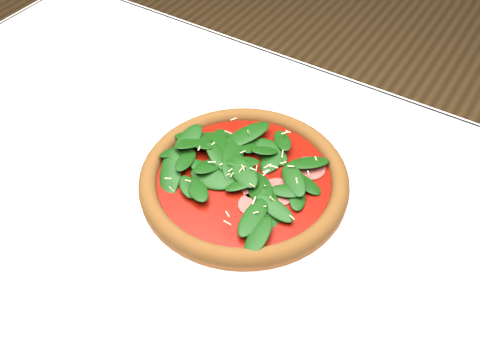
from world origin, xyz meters
The scene contains 3 objects.
dining_table centered at (0.00, 0.00, 0.65)m, with size 1.21×0.81×0.75m.
plate centered at (0.04, 0.08, 0.76)m, with size 0.33×0.33×0.01m.
pizza centered at (0.04, 0.08, 0.78)m, with size 0.38×0.38×0.04m.
Camera 1 is at (0.30, -0.34, 1.31)m, focal length 40.00 mm.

